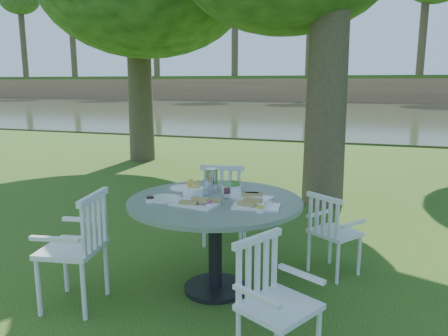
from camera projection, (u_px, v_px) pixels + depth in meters
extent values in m
plane|color=#1E3E0D|center=(219.00, 243.00, 5.09)|extent=(140.00, 140.00, 0.00)
cylinder|color=black|center=(215.00, 288.00, 3.92)|extent=(0.56, 0.56, 0.04)
cylinder|color=black|center=(215.00, 245.00, 3.85)|extent=(0.12, 0.12, 0.76)
cylinder|color=slate|center=(215.00, 201.00, 3.77)|extent=(1.51, 1.51, 0.04)
cylinder|color=white|center=(359.00, 256.00, 4.19)|extent=(0.03, 0.03, 0.40)
cylinder|color=white|center=(330.00, 245.00, 4.47)|extent=(0.03, 0.03, 0.40)
cylinder|color=white|center=(338.00, 264.00, 4.01)|extent=(0.03, 0.03, 0.40)
cylinder|color=white|center=(309.00, 252.00, 4.28)|extent=(0.03, 0.03, 0.40)
cube|color=white|center=(335.00, 232.00, 4.20)|extent=(0.55, 0.54, 0.04)
cube|color=white|center=(323.00, 217.00, 4.06)|extent=(0.35, 0.26, 0.41)
cylinder|color=white|center=(245.00, 219.00, 5.20)|extent=(0.04, 0.04, 0.47)
cylinder|color=white|center=(211.00, 217.00, 5.27)|extent=(0.04, 0.04, 0.47)
cylinder|color=white|center=(241.00, 229.00, 4.84)|extent=(0.04, 0.04, 0.47)
cylinder|color=white|center=(204.00, 227.00, 4.91)|extent=(0.04, 0.04, 0.47)
cube|color=white|center=(225.00, 202.00, 5.01)|extent=(0.54, 0.50, 0.04)
cube|color=white|center=(222.00, 188.00, 4.76)|extent=(0.48, 0.11, 0.48)
cylinder|color=white|center=(66.00, 266.00, 3.86)|extent=(0.04, 0.04, 0.48)
cylinder|color=white|center=(38.00, 288.00, 3.45)|extent=(0.04, 0.04, 0.48)
cylinder|color=white|center=(106.00, 269.00, 3.80)|extent=(0.04, 0.04, 0.48)
cylinder|color=white|center=(84.00, 291.00, 3.39)|extent=(0.04, 0.04, 0.48)
cube|color=white|center=(72.00, 248.00, 3.57)|extent=(0.52, 0.55, 0.04)
cube|color=white|center=(95.00, 224.00, 3.50)|extent=(0.12, 0.49, 0.49)
cylinder|color=white|center=(277.00, 319.00, 3.04)|extent=(0.03, 0.03, 0.43)
cube|color=white|center=(279.00, 307.00, 2.74)|extent=(0.56, 0.57, 0.04)
cube|color=white|center=(257.00, 268.00, 2.84)|extent=(0.24, 0.40, 0.44)
cube|color=white|center=(194.00, 204.00, 3.59)|extent=(0.40, 0.28, 0.01)
cube|color=white|center=(256.00, 206.00, 3.52)|extent=(0.40, 0.26, 0.01)
cube|color=white|center=(249.00, 197.00, 3.80)|extent=(0.42, 0.29, 0.02)
cylinder|color=white|center=(165.00, 198.00, 3.77)|extent=(0.29, 0.29, 0.01)
cylinder|color=white|center=(183.00, 188.00, 4.14)|extent=(0.25, 0.25, 0.01)
cylinder|color=white|center=(193.00, 192.00, 3.87)|extent=(0.19, 0.19, 0.07)
cylinder|color=white|center=(231.00, 188.00, 4.02)|extent=(0.20, 0.20, 0.07)
cylinder|color=silver|center=(212.00, 180.00, 3.98)|extent=(0.11, 0.11, 0.22)
cylinder|color=white|center=(227.00, 187.00, 3.78)|extent=(0.07, 0.07, 0.20)
cylinder|color=white|center=(207.00, 189.00, 3.89)|extent=(0.07, 0.07, 0.12)
cylinder|color=white|center=(198.00, 190.00, 3.88)|extent=(0.06, 0.06, 0.10)
cylinder|color=white|center=(209.00, 205.00, 3.55)|extent=(0.07, 0.07, 0.03)
cylinder|color=white|center=(260.00, 210.00, 3.40)|extent=(0.07, 0.07, 0.03)
cylinder|color=white|center=(269.00, 205.00, 3.55)|extent=(0.07, 0.07, 0.03)
cylinder|color=white|center=(150.00, 200.00, 3.67)|extent=(0.08, 0.08, 0.03)
cube|color=#2E3620|center=(343.00, 113.00, 26.49)|extent=(100.00, 28.00, 0.12)
cube|color=#8D6242|center=(354.00, 91.00, 40.70)|extent=(100.00, 3.00, 2.20)
cube|color=#1E3E0D|center=(357.00, 78.00, 47.44)|extent=(100.00, 18.00, 0.30)
cylinder|color=black|center=(20.00, 26.00, 53.56)|extent=(0.70, 0.70, 13.00)
cylinder|color=black|center=(82.00, 23.00, 50.76)|extent=(0.70, 0.70, 13.00)
cylinder|color=black|center=(151.00, 19.00, 47.96)|extent=(0.70, 0.70, 13.00)
cylinder|color=black|center=(228.00, 15.00, 45.15)|extent=(0.70, 0.70, 13.00)
cylinder|color=black|center=(317.00, 11.00, 42.35)|extent=(0.70, 0.70, 13.00)
cylinder|color=black|center=(417.00, 6.00, 39.55)|extent=(0.70, 0.70, 13.00)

